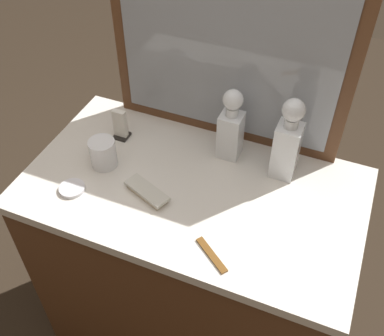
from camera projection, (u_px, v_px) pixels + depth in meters
ground_plane at (192, 326)px, 2.07m from camera, size 6.00×6.00×0.00m
dresser at (192, 269)px, 1.75m from camera, size 1.06×0.60×0.92m
dresser_mirror at (228, 48)px, 1.39m from camera, size 0.78×0.03×0.66m
crystal_decanter_rear at (287, 146)px, 1.40m from camera, size 0.08×0.08×0.28m
crystal_decanter_right at (231, 130)px, 1.47m from camera, size 0.07×0.07×0.25m
crystal_tumbler_front at (103, 154)px, 1.47m from camera, size 0.09×0.09×0.10m
silver_brush_center at (147, 192)px, 1.40m from camera, size 0.16×0.10×0.02m
porcelain_dish at (72, 188)px, 1.42m from camera, size 0.08×0.08×0.01m
tortoiseshell_comb at (212, 255)px, 1.25m from camera, size 0.12×0.09×0.01m
napkin_holder at (121, 126)px, 1.57m from camera, size 0.05×0.05×0.11m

